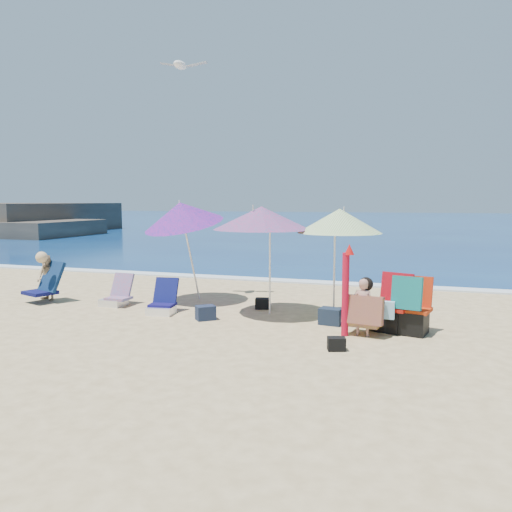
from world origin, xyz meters
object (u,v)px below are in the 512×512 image
(umbrella_blue, at_px, (182,214))
(furled_umbrella, at_px, (346,286))
(person_left, at_px, (46,278))
(chair_navy, at_px, (163,304))
(camp_chair_right, at_px, (410,313))
(chair_rainbow, at_px, (117,297))
(seagull, at_px, (180,65))
(camp_chair_left, at_px, (390,313))
(person_center, at_px, (363,308))
(umbrella_striped, at_px, (339,221))
(umbrella_turquoise, at_px, (262,218))

(umbrella_blue, bearing_deg, furled_umbrella, -23.61)
(person_left, bearing_deg, chair_navy, -5.58)
(camp_chair_right, bearing_deg, furled_umbrella, -155.20)
(chair_rainbow, bearing_deg, furled_umbrella, -10.48)
(furled_umbrella, distance_m, chair_navy, 3.50)
(person_left, bearing_deg, camp_chair_right, -2.80)
(chair_rainbow, xyz_separation_m, seagull, (0.96, 1.02, 4.60))
(camp_chair_left, height_order, person_center, camp_chair_left)
(camp_chair_right, distance_m, person_center, 0.76)
(chair_rainbow, relative_size, camp_chair_left, 0.68)
(seagull, bearing_deg, chair_navy, -79.67)
(umbrella_striped, height_order, camp_chair_left, umbrella_striped)
(umbrella_striped, distance_m, camp_chair_left, 1.80)
(umbrella_turquoise, bearing_deg, person_center, -23.97)
(person_left, bearing_deg, camp_chair_left, -1.88)
(furled_umbrella, bearing_deg, chair_navy, 171.62)
(furled_umbrella, distance_m, camp_chair_left, 0.97)
(chair_rainbow, bearing_deg, person_left, -177.29)
(camp_chair_right, bearing_deg, chair_rainbow, 175.61)
(umbrella_turquoise, xyz_separation_m, camp_chair_right, (2.57, -0.50, -1.41))
(chair_rainbow, xyz_separation_m, person_center, (4.87, -0.77, 0.27))
(chair_rainbow, bearing_deg, umbrella_turquoise, 1.42)
(person_center, bearing_deg, camp_chair_left, 52.06)
(umbrella_blue, height_order, camp_chair_left, umbrella_blue)
(umbrella_striped, relative_size, umbrella_blue, 0.89)
(umbrella_turquoise, height_order, umbrella_striped, umbrella_turquoise)
(umbrella_turquoise, distance_m, umbrella_blue, 1.96)
(person_center, bearing_deg, umbrella_turquoise, 156.03)
(camp_chair_right, bearing_deg, umbrella_turquoise, 169.00)
(umbrella_striped, distance_m, camp_chair_right, 1.97)
(umbrella_turquoise, xyz_separation_m, person_center, (1.90, -0.84, -1.32))
(furled_umbrella, relative_size, camp_chair_right, 1.52)
(umbrella_turquoise, relative_size, person_left, 2.14)
(furled_umbrella, height_order, person_center, furled_umbrella)
(umbrella_striped, bearing_deg, person_left, -176.48)
(umbrella_striped, xyz_separation_m, chair_navy, (-3.11, -0.64, -1.54))
(umbrella_turquoise, xyz_separation_m, chair_navy, (-1.76, -0.43, -1.58))
(umbrella_blue, xyz_separation_m, person_center, (3.76, -1.45, -1.36))
(furled_umbrella, height_order, chair_navy, furled_umbrella)
(camp_chair_right, distance_m, seagull, 6.53)
(camp_chair_right, bearing_deg, umbrella_striped, 149.79)
(umbrella_blue, height_order, camp_chair_right, umbrella_blue)
(person_left, bearing_deg, person_center, -6.11)
(umbrella_turquoise, bearing_deg, seagull, 154.83)
(umbrella_striped, xyz_separation_m, umbrella_blue, (-3.20, 0.39, 0.09))
(furled_umbrella, xyz_separation_m, camp_chair_left, (0.62, 0.55, -0.50))
(umbrella_striped, distance_m, person_left, 6.07)
(umbrella_striped, bearing_deg, camp_chair_left, -32.65)
(chair_rainbow, height_order, person_left, person_left)
(chair_navy, bearing_deg, person_left, 174.42)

